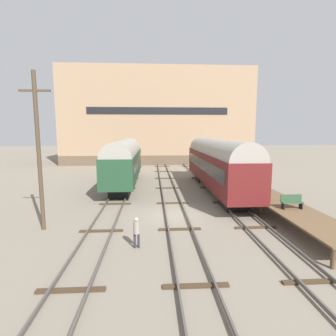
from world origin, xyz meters
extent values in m
plane|color=slate|center=(0.00, 0.00, 0.00)|extent=(200.00, 200.00, 0.00)
cube|color=#4C4742|center=(-5.49, 0.00, 0.18)|extent=(0.08, 60.00, 0.16)
cube|color=#4C4742|center=(-4.05, 0.00, 0.18)|extent=(0.08, 60.00, 0.16)
cube|color=#3D2D1E|center=(-4.77, -9.00, 0.05)|extent=(2.60, 0.24, 0.10)
cube|color=#3D2D1E|center=(-4.77, -3.00, 0.05)|extent=(2.60, 0.24, 0.10)
cube|color=#3D2D1E|center=(-4.77, 3.00, 0.05)|extent=(2.60, 0.24, 0.10)
cube|color=#3D2D1E|center=(-4.77, 9.00, 0.05)|extent=(2.60, 0.24, 0.10)
cube|color=#3D2D1E|center=(-4.77, 15.00, 0.05)|extent=(2.60, 0.24, 0.10)
cube|color=#3D2D1E|center=(-4.77, 21.00, 0.05)|extent=(2.60, 0.24, 0.10)
cube|color=#3D2D1E|center=(-4.77, 27.00, 0.05)|extent=(2.60, 0.24, 0.10)
cube|color=#4C4742|center=(-0.72, 0.00, 0.18)|extent=(0.08, 60.00, 0.16)
cube|color=#4C4742|center=(0.72, 0.00, 0.18)|extent=(0.08, 60.00, 0.16)
cube|color=#3D2D1E|center=(0.00, -9.00, 0.05)|extent=(2.60, 0.24, 0.10)
cube|color=#3D2D1E|center=(0.00, -3.00, 0.05)|extent=(2.60, 0.24, 0.10)
cube|color=#3D2D1E|center=(0.00, 3.00, 0.05)|extent=(2.60, 0.24, 0.10)
cube|color=#3D2D1E|center=(0.00, 9.00, 0.05)|extent=(2.60, 0.24, 0.10)
cube|color=#3D2D1E|center=(0.00, 15.00, 0.05)|extent=(2.60, 0.24, 0.10)
cube|color=#3D2D1E|center=(0.00, 21.00, 0.05)|extent=(2.60, 0.24, 0.10)
cube|color=#3D2D1E|center=(0.00, 27.00, 0.05)|extent=(2.60, 0.24, 0.10)
cube|color=#4C4742|center=(4.05, 0.00, 0.18)|extent=(0.08, 60.00, 0.16)
cube|color=#4C4742|center=(5.49, 0.00, 0.18)|extent=(0.08, 60.00, 0.16)
cube|color=#3D2D1E|center=(4.77, -9.00, 0.05)|extent=(2.60, 0.24, 0.10)
cube|color=#3D2D1E|center=(4.77, -3.00, 0.05)|extent=(2.60, 0.24, 0.10)
cube|color=#3D2D1E|center=(4.77, 3.00, 0.05)|extent=(2.60, 0.24, 0.10)
cube|color=#3D2D1E|center=(4.77, 9.00, 0.05)|extent=(2.60, 0.24, 0.10)
cube|color=#3D2D1E|center=(4.77, 15.00, 0.05)|extent=(2.60, 0.24, 0.10)
cube|color=#3D2D1E|center=(4.77, 21.00, 0.05)|extent=(2.60, 0.24, 0.10)
cube|color=#3D2D1E|center=(4.77, 27.00, 0.05)|extent=(2.60, 0.24, 0.10)
cube|color=black|center=(-4.77, 15.88, 0.50)|extent=(1.80, 2.40, 1.00)
cube|color=black|center=(-4.77, 5.92, 0.50)|extent=(1.80, 2.40, 1.00)
cube|color=#1E4228|center=(-4.77, 10.90, 2.37)|extent=(2.97, 15.31, 2.73)
cube|color=black|center=(-4.77, 10.90, 2.69)|extent=(3.01, 14.09, 0.98)
cylinder|color=gray|center=(-4.77, 10.90, 3.73)|extent=(2.82, 15.01, 2.82)
cube|color=black|center=(4.77, 13.19, 0.50)|extent=(1.80, 2.40, 1.00)
cube|color=black|center=(4.77, 1.42, 0.50)|extent=(1.80, 2.40, 1.00)
cube|color=#5B1919|center=(4.77, 7.30, 2.46)|extent=(2.94, 18.11, 2.93)
cube|color=black|center=(4.77, 7.30, 2.81)|extent=(2.98, 16.66, 1.05)
cylinder|color=gray|center=(4.77, 7.30, 3.93)|extent=(2.79, 17.74, 2.79)
cube|color=brown|center=(7.47, -0.21, 0.98)|extent=(2.76, 15.85, 0.10)
cylinder|color=brown|center=(6.24, -7.99, 0.46)|extent=(0.20, 0.20, 0.93)
cylinder|color=brown|center=(6.24, 7.56, 0.46)|extent=(0.20, 0.20, 0.93)
cylinder|color=brown|center=(8.69, 7.56, 0.46)|extent=(0.20, 0.20, 0.93)
cylinder|color=brown|center=(6.24, -0.21, 0.46)|extent=(0.20, 0.20, 0.93)
cylinder|color=brown|center=(8.69, -0.21, 0.46)|extent=(0.20, 0.20, 0.93)
cube|color=#2D4C33|center=(7.39, -2.38, 1.46)|extent=(1.40, 0.40, 0.06)
cube|color=#2D4C33|center=(7.39, -2.21, 1.71)|extent=(1.40, 0.06, 0.45)
cube|color=black|center=(6.79, -2.38, 1.23)|extent=(0.06, 0.40, 0.40)
cube|color=black|center=(7.98, -2.38, 1.23)|extent=(0.06, 0.40, 0.40)
cylinder|color=#282833|center=(-2.60, -5.36, 0.39)|extent=(0.12, 0.12, 0.78)
cylinder|color=#282833|center=(-2.40, -5.36, 0.39)|extent=(0.12, 0.12, 0.78)
cylinder|color=gray|center=(-2.50, -5.36, 1.11)|extent=(0.32, 0.32, 0.65)
sphere|color=tan|center=(-2.50, -5.36, 1.54)|extent=(0.21, 0.21, 0.21)
cylinder|color=#473828|center=(-8.41, -2.38, 4.75)|extent=(0.24, 0.24, 9.49)
cube|color=#473828|center=(-8.41, -2.38, 8.36)|extent=(1.80, 0.12, 0.12)
cube|color=brown|center=(-0.60, 35.24, 0.89)|extent=(35.61, 12.61, 1.77)
cube|color=#9E7F60|center=(-0.60, 35.24, 9.74)|extent=(35.61, 12.61, 15.94)
cube|color=black|center=(-0.60, 28.89, 9.74)|extent=(24.93, 0.10, 1.20)
camera|label=1|loc=(-1.65, -18.37, 5.97)|focal=28.00mm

